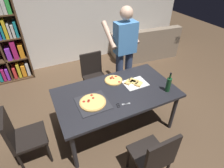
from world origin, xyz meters
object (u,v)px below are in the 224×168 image
dining_table (116,96)px  person_serving_pizza (124,49)px  kitchen_scissors (121,105)px  chair_near_camera (154,156)px  chair_far_side (94,73)px  couch (144,46)px  pepperoni_pizza_on_tray (93,102)px  second_pizza_plain (114,80)px  chair_left_end (21,135)px  wine_bottle (168,84)px

dining_table → person_serving_pizza: bearing=54.5°
kitchen_scissors → person_serving_pizza: bearing=59.4°
chair_near_camera → kitchen_scissors: chair_near_camera is taller
dining_table → chair_far_side: 1.00m
dining_table → couch: size_ratio=1.01×
pepperoni_pizza_on_tray → kitchen_scissors: bearing=-31.0°
chair_far_side → couch: 2.15m
person_serving_pizza → second_pizza_plain: 0.71m
chair_near_camera → person_serving_pizza: bearing=72.7°
chair_far_side → kitchen_scissors: chair_far_side is taller
chair_far_side → kitchen_scissors: (-0.07, -1.26, 0.24)m
dining_table → pepperoni_pizza_on_tray: 0.42m
chair_left_end → wine_bottle: size_ratio=2.85×
chair_left_end → pepperoni_pizza_on_tray: 1.02m
couch → kitchen_scissors: size_ratio=9.00×
couch → kitchen_scissors: 3.03m
chair_left_end → couch: (3.28, 1.99, -0.21)m
chair_left_end → chair_near_camera: bearing=-35.5°
chair_left_end → kitchen_scissors: bearing=-12.0°
wine_bottle → kitchen_scissors: size_ratio=1.60×
chair_far_side → kitchen_scissors: size_ratio=4.55×
chair_far_side → person_serving_pizza: (0.55, -0.22, 0.49)m
chair_near_camera → chair_far_side: bearing=90.0°
dining_table → kitchen_scissors: (-0.07, -0.28, 0.07)m
chair_near_camera → chair_left_end: 1.70m
chair_far_side → couch: size_ratio=0.51×
chair_far_side → wine_bottle: size_ratio=2.85×
chair_near_camera → kitchen_scissors: size_ratio=4.55×
chair_far_side → chair_left_end: (-1.38, -0.99, 0.00)m
chair_near_camera → chair_far_side: size_ratio=1.00×
chair_left_end → second_pizza_plain: chair_left_end is taller
person_serving_pizza → second_pizza_plain: person_serving_pizza is taller
person_serving_pizza → chair_left_end: bearing=-158.4°
chair_far_side → person_serving_pizza: person_serving_pizza is taller
chair_near_camera → pepperoni_pizza_on_tray: size_ratio=2.12×
couch → chair_near_camera: bearing=-122.5°
chair_near_camera → kitchen_scissors: 0.75m
chair_near_camera → second_pizza_plain: bearing=85.9°
chair_near_camera → pepperoni_pizza_on_tray: chair_near_camera is taller
chair_near_camera → person_serving_pizza: (0.55, 1.75, 0.49)m
chair_near_camera → chair_far_side: same height
chair_left_end → second_pizza_plain: size_ratio=3.14×
couch → pepperoni_pizza_on_tray: 3.12m
chair_near_camera → chair_left_end: same height
person_serving_pizza → wine_bottle: 1.08m
dining_table → wine_bottle: wine_bottle is taller
chair_far_side → person_serving_pizza: size_ratio=0.51×
kitchen_scissors → second_pizza_plain: size_ratio=0.69×
chair_near_camera → second_pizza_plain: size_ratio=3.14×
couch → kitchen_scissors: couch is taller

